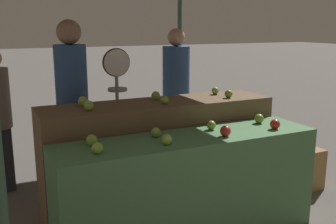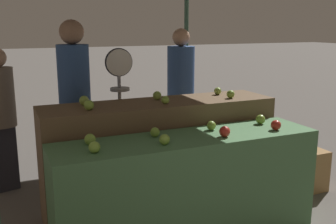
{
  "view_description": "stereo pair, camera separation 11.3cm",
  "coord_description": "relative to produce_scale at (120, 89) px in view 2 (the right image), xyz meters",
  "views": [
    {
      "loc": [
        -1.49,
        -2.69,
        1.78
      ],
      "look_at": [
        -0.05,
        0.3,
        1.04
      ],
      "focal_mm": 42.0,
      "sensor_mm": 36.0,
      "label": 1
    },
    {
      "loc": [
        -1.39,
        -2.74,
        1.78
      ],
      "look_at": [
        -0.05,
        0.3,
        1.04
      ],
      "focal_mm": 42.0,
      "sensor_mm": 36.0,
      "label": 2
    }
  ],
  "objects": [
    {
      "name": "produce_scale",
      "position": [
        0.0,
        0.0,
        0.0
      ],
      "size": [
        0.29,
        0.2,
        1.55
      ],
      "color": "#99999E",
      "rests_on": "ground_plane"
    },
    {
      "name": "apple_front_5",
      "position": [
        -0.02,
        -1.02,
        -0.2
      ],
      "size": [
        0.08,
        0.08,
        0.08
      ],
      "primitive_type": "sphere",
      "color": "#7AA338",
      "rests_on": "display_counter_front"
    },
    {
      "name": "apple_back_1",
      "position": [
        0.24,
        -0.64,
        -0.02
      ],
      "size": [
        0.07,
        0.07,
        0.07
      ],
      "primitive_type": "sphere",
      "color": "#84AD3D",
      "rests_on": "display_counter_back"
    },
    {
      "name": "apple_back_5",
      "position": [
        0.93,
        -0.41,
        -0.02
      ],
      "size": [
        0.08,
        0.08,
        0.08
      ],
      "primitive_type": "sphere",
      "color": "#8EB247",
      "rests_on": "display_counter_back"
    },
    {
      "name": "apple_back_2",
      "position": [
        0.94,
        -0.64,
        -0.02
      ],
      "size": [
        0.08,
        0.08,
        0.08
      ],
      "primitive_type": "sphere",
      "color": "#7AA338",
      "rests_on": "display_counter_back"
    },
    {
      "name": "apple_back_3",
      "position": [
        -0.46,
        -0.42,
        -0.01
      ],
      "size": [
        0.09,
        0.09,
        0.09
      ],
      "primitive_type": "sphere",
      "color": "#8EB247",
      "rests_on": "display_counter_back"
    },
    {
      "name": "person_vendor_at_scale",
      "position": [
        -0.45,
        0.08,
        -0.05
      ],
      "size": [
        0.4,
        0.4,
        1.83
      ],
      "rotation": [
        0.0,
        0.0,
        3.45
      ],
      "color": "#2D2D38",
      "rests_on": "ground_plane"
    },
    {
      "name": "apple_front_6",
      "position": [
        0.51,
        -1.02,
        -0.2
      ],
      "size": [
        0.08,
        0.08,
        0.08
      ],
      "primitive_type": "sphere",
      "color": "#7AA338",
      "rests_on": "display_counter_front"
    },
    {
      "name": "apple_front_3",
      "position": [
        1.02,
        -1.24,
        -0.2
      ],
      "size": [
        0.09,
        0.09,
        0.09
      ],
      "primitive_type": "sphere",
      "color": "#AD281E",
      "rests_on": "display_counter_front"
    },
    {
      "name": "apple_front_2",
      "position": [
        0.5,
        -1.24,
        -0.2
      ],
      "size": [
        0.09,
        0.09,
        0.09
      ],
      "primitive_type": "sphere",
      "color": "#B72D23",
      "rests_on": "display_counter_front"
    },
    {
      "name": "apple_back_0",
      "position": [
        -0.46,
        -0.63,
        -0.02
      ],
      "size": [
        0.09,
        0.09,
        0.09
      ],
      "primitive_type": "sphere",
      "color": "#84AD3D",
      "rests_on": "display_counter_back"
    },
    {
      "name": "display_counter_front",
      "position": [
        0.24,
        -1.13,
        -0.69
      ],
      "size": [
        2.23,
        0.55,
        0.89
      ],
      "primitive_type": "cube",
      "color": "#4C7A4C",
      "rests_on": "ground_plane"
    },
    {
      "name": "apple_front_4",
      "position": [
        -0.55,
        -1.02,
        -0.2
      ],
      "size": [
        0.09,
        0.09,
        0.09
      ],
      "primitive_type": "sphere",
      "color": "#84AD3D",
      "rests_on": "display_counter_front"
    },
    {
      "name": "display_counter_back",
      "position": [
        0.24,
        -0.53,
        -0.6
      ],
      "size": [
        2.23,
        0.55,
        1.07
      ],
      "primitive_type": "cube",
      "color": "brown",
      "rests_on": "ground_plane"
    },
    {
      "name": "wooden_crate_side",
      "position": [
        1.84,
        -0.69,
        -0.91
      ],
      "size": [
        0.45,
        0.45,
        0.45
      ],
      "primitive_type": "cube",
      "color": "#9E7547",
      "rests_on": "ground_plane"
    },
    {
      "name": "apple_front_0",
      "position": [
        -0.56,
        -1.23,
        -0.2
      ],
      "size": [
        0.08,
        0.08,
        0.08
      ],
      "primitive_type": "sphere",
      "color": "#84AD3D",
      "rests_on": "display_counter_front"
    },
    {
      "name": "apple_back_4",
      "position": [
        0.25,
        -0.42,
        -0.02
      ],
      "size": [
        0.08,
        0.08,
        0.08
      ],
      "primitive_type": "sphere",
      "color": "#8EB247",
      "rests_on": "display_counter_back"
    },
    {
      "name": "person_customer_left",
      "position": [
        -1.14,
        0.57,
        -0.23
      ],
      "size": [
        0.37,
        0.37,
        1.55
      ],
      "rotation": [
        0.0,
        0.0,
        3.41
      ],
      "color": "#2D2D38",
      "rests_on": "ground_plane"
    },
    {
      "name": "apple_front_7",
      "position": [
        1.03,
        -1.01,
        -0.2
      ],
      "size": [
        0.09,
        0.09,
        0.09
      ],
      "primitive_type": "sphere",
      "color": "#7AA338",
      "rests_on": "display_counter_front"
    },
    {
      "name": "apple_front_1",
      "position": [
        -0.03,
        -1.24,
        -0.2
      ],
      "size": [
        0.08,
        0.08,
        0.08
      ],
      "primitive_type": "sphere",
      "color": "#84AD3D",
      "rests_on": "display_counter_front"
    },
    {
      "name": "person_customer_right",
      "position": [
        1.07,
        0.77,
        -0.13
      ],
      "size": [
        0.48,
        0.48,
        1.74
      ],
      "rotation": [
        0.0,
        0.0,
        2.69
      ],
      "color": "#2D2D38",
      "rests_on": "ground_plane"
    }
  ]
}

